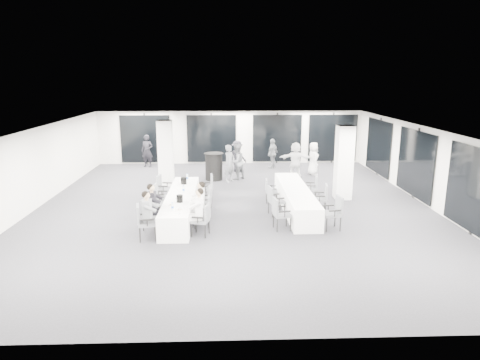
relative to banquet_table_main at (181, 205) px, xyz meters
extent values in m
cube|color=#25252A|center=(1.78, 0.92, -0.39)|extent=(14.00, 16.00, 0.02)
cube|color=silver|center=(1.78, 0.92, 2.43)|extent=(14.00, 16.00, 0.02)
cube|color=beige|center=(-5.23, 0.92, 1.02)|extent=(0.02, 16.00, 2.80)
cube|color=beige|center=(8.79, 0.92, 1.02)|extent=(0.02, 16.00, 2.80)
cube|color=beige|center=(1.78, 8.93, 1.02)|extent=(14.00, 0.02, 2.80)
cube|color=beige|center=(1.78, -7.09, 1.02)|extent=(14.00, 0.02, 2.80)
cube|color=black|center=(1.78, 8.86, 0.98)|extent=(13.60, 0.06, 2.50)
cube|color=black|center=(8.72, 1.92, 0.98)|extent=(0.06, 14.00, 2.50)
cube|color=white|center=(-1.02, 4.12, 1.02)|extent=(0.60, 0.60, 2.80)
cube|color=white|center=(5.98, 1.92, 1.02)|extent=(0.60, 0.60, 2.80)
cube|color=white|center=(0.00, 0.00, 0.00)|extent=(0.90, 5.00, 0.75)
cube|color=white|center=(3.96, 0.60, 0.00)|extent=(0.90, 5.00, 0.75)
cylinder|color=black|center=(0.98, 5.14, 0.23)|extent=(0.77, 0.77, 1.21)
cylinder|color=black|center=(0.98, 5.14, 0.84)|extent=(0.88, 0.88, 0.02)
cube|color=#54575C|center=(-0.75, -2.14, 0.12)|extent=(0.59, 0.61, 0.09)
cube|color=#54575C|center=(-0.99, -2.19, 0.41)|extent=(0.16, 0.51, 0.50)
cylinder|color=black|center=(-1.01, -1.97, -0.15)|extent=(0.04, 0.04, 0.45)
cylinder|color=black|center=(-0.92, -2.40, -0.15)|extent=(0.04, 0.04, 0.45)
cylinder|color=black|center=(-0.58, -1.88, -0.15)|extent=(0.04, 0.04, 0.45)
cylinder|color=black|center=(-0.49, -2.31, -0.15)|extent=(0.04, 0.04, 0.45)
cube|color=black|center=(-0.80, -1.87, 0.30)|extent=(0.37, 0.11, 0.04)
cube|color=black|center=(-0.70, -2.41, 0.30)|extent=(0.37, 0.11, 0.04)
cube|color=#54575C|center=(-0.75, -1.30, 0.08)|extent=(0.58, 0.59, 0.08)
cube|color=#54575C|center=(-0.97, -1.24, 0.36)|extent=(0.18, 0.47, 0.47)
cylinder|color=black|center=(-0.90, -1.05, -0.17)|extent=(0.04, 0.04, 0.42)
cylinder|color=black|center=(-1.00, -1.45, -0.17)|extent=(0.04, 0.04, 0.42)
cylinder|color=black|center=(-0.50, -1.16, -0.17)|extent=(0.04, 0.04, 0.42)
cylinder|color=black|center=(-0.60, -1.55, -0.17)|extent=(0.04, 0.04, 0.42)
cube|color=black|center=(-0.69, -1.06, 0.26)|extent=(0.35, 0.13, 0.04)
cube|color=black|center=(-0.81, -1.55, 0.26)|extent=(0.35, 0.13, 0.04)
cube|color=#54575C|center=(-0.75, -0.23, 0.10)|extent=(0.54, 0.55, 0.08)
cube|color=#54575C|center=(-0.98, -0.20, 0.38)|extent=(0.12, 0.49, 0.48)
cylinder|color=black|center=(-0.93, 0.01, -0.16)|extent=(0.04, 0.04, 0.43)
cylinder|color=black|center=(-0.98, -0.41, -0.16)|extent=(0.04, 0.04, 0.43)
cylinder|color=black|center=(-0.52, -0.04, -0.16)|extent=(0.04, 0.04, 0.43)
cylinder|color=black|center=(-0.57, -0.46, -0.16)|extent=(0.04, 0.04, 0.43)
cube|color=black|center=(-0.72, 0.03, 0.27)|extent=(0.36, 0.08, 0.04)
cube|color=black|center=(-0.78, -0.49, 0.27)|extent=(0.36, 0.08, 0.04)
cube|color=#54575C|center=(-0.75, 0.74, 0.06)|extent=(0.48, 0.50, 0.08)
cube|color=#54575C|center=(-0.96, 0.76, 0.32)|extent=(0.10, 0.45, 0.44)
cylinder|color=black|center=(-0.92, 0.95, -0.18)|extent=(0.03, 0.03, 0.39)
cylinder|color=black|center=(-0.96, 0.56, -0.18)|extent=(0.03, 0.03, 0.39)
cylinder|color=black|center=(-0.54, 0.91, -0.18)|extent=(0.03, 0.03, 0.39)
cylinder|color=black|center=(-0.58, 0.53, -0.18)|extent=(0.03, 0.03, 0.39)
cube|color=black|center=(-0.73, 0.98, 0.22)|extent=(0.33, 0.07, 0.04)
cube|color=black|center=(-0.77, 0.50, 0.22)|extent=(0.33, 0.07, 0.04)
cube|color=#54575C|center=(-0.75, 1.72, 0.10)|extent=(0.56, 0.57, 0.08)
cube|color=#54575C|center=(-0.98, 1.75, 0.38)|extent=(0.14, 0.49, 0.48)
cylinder|color=black|center=(-0.93, 1.96, -0.16)|extent=(0.04, 0.04, 0.43)
cylinder|color=black|center=(-0.99, 1.54, -0.16)|extent=(0.04, 0.04, 0.43)
cylinder|color=black|center=(-0.51, 1.89, -0.16)|extent=(0.04, 0.04, 0.43)
cylinder|color=black|center=(-0.57, 1.48, -0.16)|extent=(0.04, 0.04, 0.43)
cube|color=black|center=(-0.71, 1.98, 0.28)|extent=(0.36, 0.10, 0.04)
cube|color=black|center=(-0.79, 1.46, 0.28)|extent=(0.36, 0.10, 0.04)
cube|color=#54575C|center=(0.75, -1.87, 0.08)|extent=(0.57, 0.59, 0.08)
cube|color=#54575C|center=(0.97, -1.93, 0.36)|extent=(0.17, 0.47, 0.47)
cylinder|color=black|center=(0.90, -2.12, -0.17)|extent=(0.04, 0.04, 0.42)
cylinder|color=black|center=(1.00, -1.72, -0.17)|extent=(0.04, 0.04, 0.42)
cylinder|color=black|center=(0.50, -2.02, -0.17)|extent=(0.04, 0.04, 0.42)
cylinder|color=black|center=(0.60, -1.62, -0.17)|extent=(0.04, 0.04, 0.42)
cube|color=black|center=(0.69, -2.12, 0.26)|extent=(0.35, 0.12, 0.04)
cube|color=black|center=(0.81, -1.62, 0.26)|extent=(0.35, 0.12, 0.04)
cube|color=#54575C|center=(0.75, -1.09, 0.09)|extent=(0.48, 0.50, 0.08)
cube|color=#54575C|center=(0.98, -1.08, 0.36)|extent=(0.07, 0.47, 0.47)
cylinder|color=black|center=(0.96, -1.29, -0.16)|extent=(0.04, 0.04, 0.42)
cylinder|color=black|center=(0.95, -0.88, -0.16)|extent=(0.04, 0.04, 0.42)
cylinder|color=black|center=(0.55, -1.30, -0.16)|extent=(0.04, 0.04, 0.42)
cylinder|color=black|center=(0.54, -0.88, -0.16)|extent=(0.04, 0.04, 0.42)
cube|color=black|center=(0.76, -1.34, 0.26)|extent=(0.35, 0.05, 0.04)
cube|color=black|center=(0.74, -0.83, 0.26)|extent=(0.35, 0.05, 0.04)
cube|color=#54575C|center=(0.75, -0.20, 0.12)|extent=(0.55, 0.57, 0.09)
cube|color=#54575C|center=(0.99, -0.18, 0.41)|extent=(0.11, 0.51, 0.50)
cylinder|color=black|center=(0.99, -0.40, -0.15)|extent=(0.04, 0.04, 0.45)
cylinder|color=black|center=(0.95, 0.03, -0.15)|extent=(0.04, 0.04, 0.45)
cylinder|color=black|center=(0.55, -0.44, -0.15)|extent=(0.04, 0.04, 0.45)
cylinder|color=black|center=(0.51, -0.01, -0.15)|extent=(0.04, 0.04, 0.45)
cube|color=black|center=(0.77, -0.48, 0.30)|extent=(0.37, 0.08, 0.04)
cube|color=black|center=(0.73, 0.07, 0.30)|extent=(0.37, 0.08, 0.04)
cube|color=#54575C|center=(0.75, 0.67, 0.04)|extent=(0.52, 0.54, 0.07)
cube|color=#54575C|center=(0.95, 0.61, 0.29)|extent=(0.16, 0.43, 0.43)
cylinder|color=black|center=(0.88, 0.44, -0.18)|extent=(0.03, 0.03, 0.38)
cylinder|color=black|center=(0.98, 0.80, -0.18)|extent=(0.03, 0.03, 0.38)
cylinder|color=black|center=(0.52, 0.53, -0.18)|extent=(0.03, 0.03, 0.38)
cylinder|color=black|center=(0.62, 0.89, -0.18)|extent=(0.03, 0.03, 0.38)
cube|color=black|center=(0.69, 0.44, 0.20)|extent=(0.32, 0.11, 0.04)
cube|color=black|center=(0.81, 0.89, 0.20)|extent=(0.32, 0.11, 0.04)
cube|color=#54575C|center=(0.75, 1.58, 0.12)|extent=(0.54, 0.56, 0.09)
cube|color=#54575C|center=(0.99, 1.59, 0.41)|extent=(0.10, 0.51, 0.50)
cylinder|color=black|center=(0.98, 1.37, -0.15)|extent=(0.04, 0.04, 0.45)
cylinder|color=black|center=(0.95, 1.81, -0.15)|extent=(0.04, 0.04, 0.45)
cylinder|color=black|center=(0.55, 1.34, -0.15)|extent=(0.04, 0.04, 0.45)
cylinder|color=black|center=(0.52, 1.78, -0.15)|extent=(0.04, 0.04, 0.45)
cube|color=black|center=(0.77, 1.30, 0.30)|extent=(0.37, 0.07, 0.04)
cube|color=black|center=(0.73, 1.85, 0.30)|extent=(0.37, 0.07, 0.04)
cube|color=#54575C|center=(3.21, -1.45, 0.10)|extent=(0.56, 0.57, 0.08)
cube|color=#54575C|center=(2.99, -1.48, 0.38)|extent=(0.14, 0.49, 0.48)
cylinder|color=black|center=(2.97, -1.27, -0.16)|extent=(0.04, 0.04, 0.43)
cylinder|color=black|center=(3.04, -1.69, -0.16)|extent=(0.04, 0.04, 0.43)
cylinder|color=black|center=(3.39, -1.21, -0.16)|extent=(0.04, 0.04, 0.43)
cylinder|color=black|center=(3.45, -1.62, -0.16)|extent=(0.04, 0.04, 0.43)
cube|color=black|center=(3.17, -1.19, 0.27)|extent=(0.36, 0.10, 0.04)
cube|color=black|center=(3.26, -1.71, 0.27)|extent=(0.36, 0.10, 0.04)
cube|color=#54575C|center=(3.21, -0.03, 0.10)|extent=(0.57, 0.59, 0.08)
cube|color=#54575C|center=(2.99, -0.08, 0.38)|extent=(0.16, 0.48, 0.48)
cylinder|color=black|center=(2.97, 0.13, -0.16)|extent=(0.04, 0.04, 0.43)
cylinder|color=black|center=(3.05, -0.28, -0.16)|extent=(0.04, 0.04, 0.43)
cylinder|color=black|center=(3.37, 0.21, -0.16)|extent=(0.04, 0.04, 0.43)
cylinder|color=black|center=(3.46, -0.20, -0.16)|extent=(0.04, 0.04, 0.43)
cube|color=black|center=(3.16, 0.22, 0.27)|extent=(0.36, 0.11, 0.04)
cube|color=black|center=(3.27, -0.29, 0.27)|extent=(0.36, 0.11, 0.04)
cube|color=#54575C|center=(3.21, 1.46, 0.04)|extent=(0.45, 0.47, 0.07)
cube|color=#54575C|center=(3.01, 1.47, 0.29)|extent=(0.08, 0.43, 0.43)
cylinder|color=black|center=(3.04, 1.66, -0.19)|extent=(0.03, 0.03, 0.38)
cylinder|color=black|center=(3.02, 1.29, -0.19)|extent=(0.03, 0.03, 0.38)
cylinder|color=black|center=(3.41, 1.63, -0.19)|extent=(0.03, 0.03, 0.38)
cylinder|color=black|center=(3.39, 1.26, -0.19)|extent=(0.03, 0.03, 0.38)
cube|color=black|center=(3.23, 1.69, 0.20)|extent=(0.32, 0.06, 0.04)
cube|color=black|center=(3.20, 1.23, 0.20)|extent=(0.32, 0.06, 0.04)
cube|color=#54575C|center=(4.71, -1.49, 0.12)|extent=(0.56, 0.58, 0.09)
cube|color=#54575C|center=(4.95, -1.46, 0.41)|extent=(0.13, 0.51, 0.50)
cylinder|color=black|center=(4.96, -1.68, -0.15)|extent=(0.04, 0.04, 0.45)
cylinder|color=black|center=(4.90, -1.25, -0.15)|extent=(0.04, 0.04, 0.45)
cylinder|color=black|center=(4.52, -1.73, -0.15)|extent=(0.04, 0.04, 0.45)
cylinder|color=black|center=(4.47, -1.30, -0.15)|extent=(0.04, 0.04, 0.45)
cube|color=black|center=(4.75, -1.76, 0.30)|extent=(0.37, 0.09, 0.04)
cube|color=black|center=(4.68, -1.22, 0.30)|extent=(0.37, 0.09, 0.04)
cube|color=#54575C|center=(4.71, 0.21, 0.09)|extent=(0.55, 0.57, 0.08)
cube|color=#54575C|center=(4.94, 0.17, 0.37)|extent=(0.14, 0.48, 0.48)
cylinder|color=black|center=(4.88, -0.03, -0.16)|extent=(0.04, 0.04, 0.42)
cylinder|color=black|center=(4.95, 0.38, -0.16)|extent=(0.04, 0.04, 0.42)
cylinder|color=black|center=(4.47, 0.04, -0.16)|extent=(0.04, 0.04, 0.42)
cylinder|color=black|center=(4.54, 0.45, -0.16)|extent=(0.04, 0.04, 0.42)
cube|color=black|center=(4.67, -0.04, 0.27)|extent=(0.35, 0.10, 0.04)
cube|color=black|center=(4.76, 0.47, 0.27)|extent=(0.35, 0.10, 0.04)
cube|color=#54575C|center=(4.71, 1.74, 0.07)|extent=(0.51, 0.53, 0.08)
cube|color=#54575C|center=(4.93, 1.71, 0.33)|extent=(0.12, 0.46, 0.45)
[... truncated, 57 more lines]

